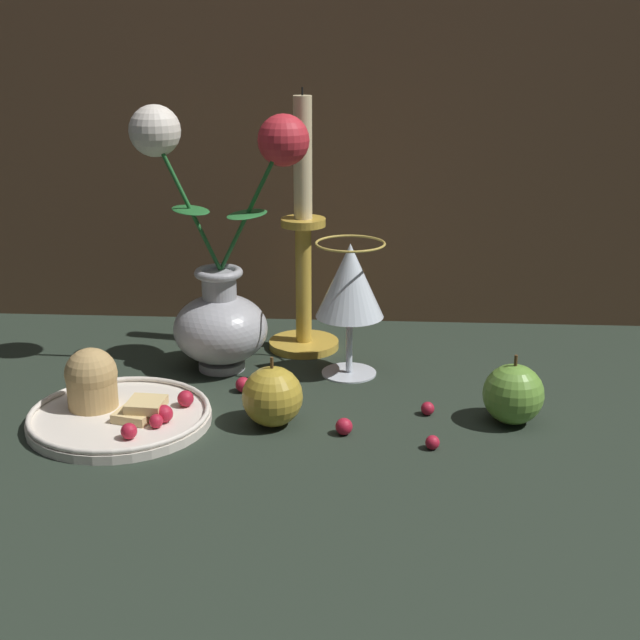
{
  "coord_description": "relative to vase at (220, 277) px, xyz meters",
  "views": [
    {
      "loc": [
        0.1,
        -0.97,
        0.41
      ],
      "look_at": [
        0.04,
        -0.03,
        0.1
      ],
      "focal_mm": 50.0,
      "sensor_mm": 36.0,
      "label": 1
    }
  ],
  "objects": [
    {
      "name": "vase",
      "position": [
        0.0,
        0.0,
        0.0
      ],
      "size": [
        0.21,
        0.12,
        0.33
      ],
      "color": "#A3A3A8",
      "rests_on": "ground_plane"
    },
    {
      "name": "candlestick",
      "position": [
        0.1,
        0.08,
        0.01
      ],
      "size": [
        0.09,
        0.09,
        0.34
      ],
      "color": "gold",
      "rests_on": "ground_plane"
    },
    {
      "name": "wine_glass",
      "position": [
        0.16,
        -0.01,
        -0.0
      ],
      "size": [
        0.08,
        0.08,
        0.17
      ],
      "color": "silver",
      "rests_on": "ground_plane"
    },
    {
      "name": "apple_near_glass",
      "position": [
        0.08,
        -0.16,
        -0.09
      ],
      "size": [
        0.07,
        0.07,
        0.08
      ],
      "color": "#B2932D",
      "rests_on": "ground_plane"
    },
    {
      "name": "berry_near_plate",
      "position": [
        0.25,
        -0.21,
        -0.11
      ],
      "size": [
        0.01,
        0.01,
        0.01
      ],
      "primitive_type": "sphere",
      "color": "#AD192D",
      "rests_on": "ground_plane"
    },
    {
      "name": "berry_under_candlestick",
      "position": [
        0.04,
        -0.08,
        -0.11
      ],
      "size": [
        0.02,
        0.02,
        0.02
      ],
      "primitive_type": "sphere",
      "color": "#AD192D",
      "rests_on": "ground_plane"
    },
    {
      "name": "berry_front_center",
      "position": [
        0.16,
        -0.18,
        -0.11
      ],
      "size": [
        0.02,
        0.02,
        0.02
      ],
      "primitive_type": "sphere",
      "color": "#AD192D",
      "rests_on": "ground_plane"
    },
    {
      "name": "berry_by_glass_stem",
      "position": [
        0.25,
        -0.13,
        -0.11
      ],
      "size": [
        0.02,
        0.02,
        0.02
      ],
      "primitive_type": "sphere",
      "color": "#AD192D",
      "rests_on": "ground_plane"
    },
    {
      "name": "ground_plane",
      "position": [
        0.09,
        -0.08,
        -0.12
      ],
      "size": [
        2.4,
        2.4,
        0.0
      ],
      "primitive_type": "plane",
      "color": "#232D23",
      "rests_on": "ground"
    },
    {
      "name": "plate_with_pastries",
      "position": [
        -0.09,
        -0.17,
        -0.1
      ],
      "size": [
        0.2,
        0.2,
        0.08
      ],
      "color": "silver",
      "rests_on": "ground_plane"
    },
    {
      "name": "apple_beside_vase",
      "position": [
        0.34,
        -0.14,
        -0.09
      ],
      "size": [
        0.07,
        0.07,
        0.08
      ],
      "color": "#669938",
      "rests_on": "ground_plane"
    }
  ]
}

